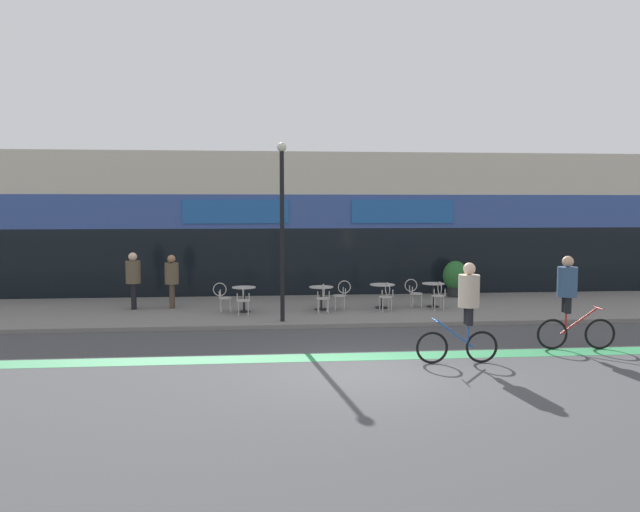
{
  "coord_description": "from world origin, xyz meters",
  "views": [
    {
      "loc": [
        -2.02,
        -12.14,
        3.35
      ],
      "look_at": [
        -0.33,
        6.38,
        1.82
      ],
      "focal_mm": 35.0,
      "sensor_mm": 36.0,
      "label": 1
    }
  ],
  "objects_px": {
    "cafe_chair_3_side": "(414,291)",
    "lamp_post": "(282,218)",
    "cafe_chair_0_side": "(223,295)",
    "cafe_chair_2_near": "(386,295)",
    "bistro_table_1": "(321,293)",
    "bistro_table_2": "(382,291)",
    "planter_pot": "(455,277)",
    "cafe_chair_0_near": "(243,298)",
    "cyclist_0": "(570,296)",
    "pedestrian_near_end": "(172,277)",
    "bistro_table_0": "(244,294)",
    "bistro_table_3": "(433,290)",
    "cafe_chair_3_near": "(439,294)",
    "cyclist_1": "(466,305)",
    "cafe_chair_1_near": "(323,296)",
    "pedestrian_far_end": "(133,275)",
    "cafe_chair_1_side": "(341,293)"
  },
  "relations": [
    {
      "from": "pedestrian_near_end",
      "to": "pedestrian_far_end",
      "type": "distance_m",
      "value": 1.17
    },
    {
      "from": "bistro_table_2",
      "to": "pedestrian_far_end",
      "type": "height_order",
      "value": "pedestrian_far_end"
    },
    {
      "from": "pedestrian_far_end",
      "to": "cafe_chair_0_near",
      "type": "bearing_deg",
      "value": -37.19
    },
    {
      "from": "cyclist_0",
      "to": "pedestrian_near_end",
      "type": "distance_m",
      "value": 11.6
    },
    {
      "from": "bistro_table_2",
      "to": "cafe_chair_0_side",
      "type": "distance_m",
      "value": 4.94
    },
    {
      "from": "bistro_table_3",
      "to": "cafe_chair_0_side",
      "type": "bearing_deg",
      "value": -176.43
    },
    {
      "from": "cyclist_0",
      "to": "pedestrian_far_end",
      "type": "height_order",
      "value": "cyclist_0"
    },
    {
      "from": "pedestrian_near_end",
      "to": "lamp_post",
      "type": "bearing_deg",
      "value": -37.53
    },
    {
      "from": "lamp_post",
      "to": "bistro_table_3",
      "type": "bearing_deg",
      "value": 22.73
    },
    {
      "from": "cafe_chair_1_near",
      "to": "cyclist_0",
      "type": "distance_m",
      "value": 7.06
    },
    {
      "from": "cafe_chair_3_near",
      "to": "cafe_chair_3_side",
      "type": "relative_size",
      "value": 1.0
    },
    {
      "from": "cafe_chair_0_near",
      "to": "cafe_chair_1_side",
      "type": "height_order",
      "value": "same"
    },
    {
      "from": "pedestrian_far_end",
      "to": "lamp_post",
      "type": "bearing_deg",
      "value": -42.25
    },
    {
      "from": "cafe_chair_0_side",
      "to": "bistro_table_3",
      "type": "bearing_deg",
      "value": 4.96
    },
    {
      "from": "bistro_table_1",
      "to": "lamp_post",
      "type": "distance_m",
      "value": 3.21
    },
    {
      "from": "cafe_chair_1_near",
      "to": "cyclist_1",
      "type": "bearing_deg",
      "value": -156.73
    },
    {
      "from": "bistro_table_0",
      "to": "bistro_table_3",
      "type": "xyz_separation_m",
      "value": [
        5.95,
        0.41,
        -0.0
      ]
    },
    {
      "from": "cafe_chair_2_near",
      "to": "pedestrian_near_end",
      "type": "bearing_deg",
      "value": 71.17
    },
    {
      "from": "cafe_chair_1_near",
      "to": "cafe_chair_2_near",
      "type": "height_order",
      "value": "same"
    },
    {
      "from": "cafe_chair_1_near",
      "to": "cafe_chair_2_near",
      "type": "distance_m",
      "value": 1.95
    },
    {
      "from": "bistro_table_2",
      "to": "cafe_chair_2_near",
      "type": "relative_size",
      "value": 0.87
    },
    {
      "from": "bistro_table_0",
      "to": "planter_pot",
      "type": "bearing_deg",
      "value": 19.15
    },
    {
      "from": "cyclist_1",
      "to": "cafe_chair_2_near",
      "type": "bearing_deg",
      "value": -83.48
    },
    {
      "from": "cyclist_1",
      "to": "cafe_chair_3_side",
      "type": "bearing_deg",
      "value": -92.94
    },
    {
      "from": "cafe_chair_0_side",
      "to": "cafe_chair_3_near",
      "type": "height_order",
      "value": "same"
    },
    {
      "from": "cafe_chair_0_near",
      "to": "cafe_chair_2_near",
      "type": "height_order",
      "value": "same"
    },
    {
      "from": "cafe_chair_1_near",
      "to": "bistro_table_2",
      "type": "bearing_deg",
      "value": -68.32
    },
    {
      "from": "cafe_chair_0_near",
      "to": "cafe_chair_3_near",
      "type": "bearing_deg",
      "value": -86.49
    },
    {
      "from": "bistro_table_0",
      "to": "cyclist_1",
      "type": "height_order",
      "value": "cyclist_1"
    },
    {
      "from": "bistro_table_0",
      "to": "bistro_table_3",
      "type": "height_order",
      "value": "bistro_table_0"
    },
    {
      "from": "pedestrian_near_end",
      "to": "bistro_table_0",
      "type": "bearing_deg",
      "value": -22.99
    },
    {
      "from": "bistro_table_3",
      "to": "bistro_table_1",
      "type": "bearing_deg",
      "value": -176.43
    },
    {
      "from": "cafe_chair_0_side",
      "to": "pedestrian_far_end",
      "type": "height_order",
      "value": "pedestrian_far_end"
    },
    {
      "from": "cafe_chair_0_near",
      "to": "planter_pot",
      "type": "relative_size",
      "value": 0.71
    },
    {
      "from": "cafe_chair_0_side",
      "to": "cafe_chair_2_near",
      "type": "xyz_separation_m",
      "value": [
        4.94,
        -0.28,
        0.0
      ]
    },
    {
      "from": "bistro_table_1",
      "to": "bistro_table_2",
      "type": "relative_size",
      "value": 0.95
    },
    {
      "from": "planter_pot",
      "to": "cafe_chair_2_near",
      "type": "bearing_deg",
      "value": -136.93
    },
    {
      "from": "cafe_chair_2_near",
      "to": "planter_pot",
      "type": "bearing_deg",
      "value": -55.22
    },
    {
      "from": "bistro_table_2",
      "to": "cafe_chair_3_side",
      "type": "bearing_deg",
      "value": 3.7
    },
    {
      "from": "bistro_table_1",
      "to": "cafe_chair_1_near",
      "type": "distance_m",
      "value": 0.63
    },
    {
      "from": "cyclist_0",
      "to": "pedestrian_far_end",
      "type": "xyz_separation_m",
      "value": [
        -11.08,
        5.98,
        -0.09
      ]
    },
    {
      "from": "bistro_table_2",
      "to": "cafe_chair_0_near",
      "type": "relative_size",
      "value": 0.87
    },
    {
      "from": "cafe_chair_0_side",
      "to": "cyclist_1",
      "type": "height_order",
      "value": "cyclist_1"
    },
    {
      "from": "cafe_chair_3_near",
      "to": "pedestrian_far_end",
      "type": "relative_size",
      "value": 0.51
    },
    {
      "from": "cafe_chair_2_near",
      "to": "cyclist_0",
      "type": "height_order",
      "value": "cyclist_0"
    },
    {
      "from": "cafe_chair_0_near",
      "to": "cyclist_0",
      "type": "bearing_deg",
      "value": -120.78
    },
    {
      "from": "cafe_chair_3_side",
      "to": "lamp_post",
      "type": "relative_size",
      "value": 0.18
    },
    {
      "from": "bistro_table_3",
      "to": "cafe_chair_0_near",
      "type": "relative_size",
      "value": 0.84
    },
    {
      "from": "cafe_chair_2_near",
      "to": "cafe_chair_3_side",
      "type": "relative_size",
      "value": 1.0
    },
    {
      "from": "cafe_chair_3_near",
      "to": "planter_pot",
      "type": "bearing_deg",
      "value": -26.93
    }
  ]
}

